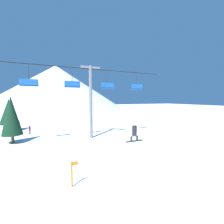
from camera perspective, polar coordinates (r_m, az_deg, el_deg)
The scene contains 9 objects.
ground_plane at distance 10.69m, azimuth 9.20°, elevation -22.77°, with size 220.00×220.00×0.00m, color white.
mountain_ridge at distance 80.68m, azimuth -20.52°, elevation 8.81°, with size 66.40×66.40×21.35m.
snow_ramp at distance 9.82m, azimuth 11.87°, elevation -18.88°, with size 3.02×3.38×2.02m.
snowboarder at distance 10.57m, azimuth 8.55°, elevation -7.53°, with size 1.37×0.32×1.33m.
chairlift at distance 18.97m, azimuth -8.09°, elevation 7.02°, with size 21.07×0.44×9.03m.
pine_tree_near at distance 19.99m, azimuth -33.97°, elevation -1.14°, with size 2.10×2.10×5.32m.
pine_tree_far at distance 27.76m, azimuth -34.55°, elevation 0.10°, with size 2.73×2.73×4.94m.
trail_marker at distance 9.36m, azimuth -14.97°, elevation -21.69°, with size 0.41×0.10×1.48m.
distant_skier at distance 24.30m, azimuth -28.85°, elevation -5.79°, with size 0.24×0.24×1.23m.
Camera 1 is at (-5.24, -7.87, 4.98)m, focal length 24.00 mm.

